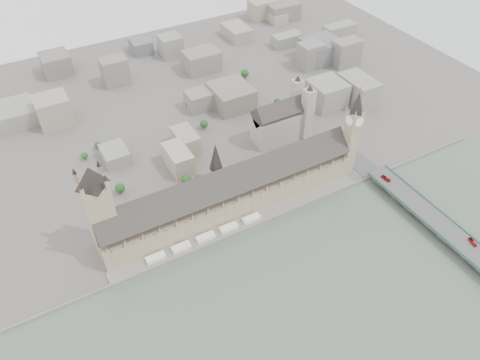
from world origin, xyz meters
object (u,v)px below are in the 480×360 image
car_approach (338,132)px  elizabeth_tower (353,128)px  westminster_abbey (282,120)px  red_bus_south (473,242)px  victoria_tower (99,207)px  westminster_bridge (426,215)px  palace_of_westminster (229,192)px  red_bus_north (386,178)px

car_approach → elizabeth_tower: bearing=-113.9°
westminster_abbey → red_bus_south: westminster_abbey is taller
car_approach → red_bus_south: bearing=-83.5°
red_bus_south → elizabeth_tower: bearing=116.0°
victoria_tower → red_bus_south: 335.45m
elizabeth_tower → westminster_abbey: elizabeth_tower is taller
elizabeth_tower → westminster_bridge: 111.81m
palace_of_westminster → victoria_tower: size_ratio=2.65×
elizabeth_tower → victoria_tower: size_ratio=1.07×
elizabeth_tower → westminster_abbey: 96.91m
elizabeth_tower → red_bus_south: size_ratio=10.34×
victoria_tower → red_bus_north: victoria_tower is taller
westminster_bridge → car_approach: bearing=88.1°
victoria_tower → westminster_abbey: size_ratio=1.47×
red_bus_north → palace_of_westminster: bearing=154.6°
red_bus_north → victoria_tower: bearing=161.0°
red_bus_north → red_bus_south: bearing=-92.1°
victoria_tower → westminster_bridge: bearing=-21.8°
red_bus_north → car_approach: 90.70m
westminster_abbey → elizabeth_tower: bearing=-72.7°
red_bus_south → car_approach: red_bus_south is taller
palace_of_westminster → elizabeth_tower: size_ratio=2.47×
palace_of_westminster → westminster_abbey: bearing=34.2°
palace_of_westminster → red_bus_south: 229.96m
westminster_bridge → westminster_abbey: westminster_abbey is taller
westminster_abbey → red_bus_north: size_ratio=6.25×
red_bus_north → red_bus_south: (9.31, -104.60, -0.07)m
elizabeth_tower → victoria_tower: (-260.00, 18.00, -2.88)m
westminster_abbey → car_approach: (56.02, -37.07, -14.16)m
westminster_bridge → red_bus_north: size_ratio=29.89×
elizabeth_tower → red_bus_north: 64.83m
red_bus_south → red_bus_north: bearing=109.4°
palace_of_westminster → red_bus_south: bearing=-43.0°
elizabeth_tower → car_approach: (28.94, 49.93, -47.17)m
victoria_tower → red_bus_south: size_ratio=9.62×
red_bus_north → car_approach: bearing=77.5°
westminster_bridge → westminster_abbey: size_ratio=4.78×
victoria_tower → westminster_bridge: (284.00, -113.50, -50.08)m
victoria_tower → palace_of_westminster: bearing=-3.0°
car_approach → westminster_abbey: bearing=152.7°
palace_of_westminster → elizabeth_tower: 142.94m
palace_of_westminster → victoria_tower: 126.41m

